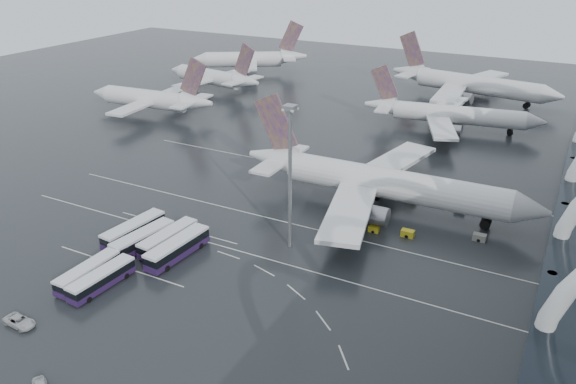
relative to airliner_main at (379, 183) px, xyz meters
The scene contains 25 objects.
ground 29.09m from the airliner_main, 105.41° to the right, with size 420.00×420.00×0.00m, color black.
lane_marking_near 30.99m from the airliner_main, 104.42° to the right, with size 120.00×0.25×0.01m, color silver.
lane_marking_mid 18.13m from the airliner_main, 116.04° to the right, with size 120.00×0.25×0.01m, color silver.
lane_marking_far 15.57m from the airliner_main, 121.37° to the left, with size 120.00×0.25×0.01m, color silver.
bus_bay_line_south 54.07m from the airliner_main, 125.96° to the right, with size 28.00×0.25×0.01m, color silver.
bus_bay_line_north 42.27m from the airliner_main, 138.92° to the right, with size 28.00×0.25×0.01m, color silver.
airliner_main is the anchor object (origin of this frame).
airliner_gate_b 59.79m from the airliner_main, 89.75° to the left, with size 51.92×46.22×18.04m.
airliner_gate_c 97.40m from the airliner_main, 90.95° to the left, with size 60.63×55.29×21.62m.
jet_remote_west 91.62m from the airliner_main, 160.54° to the left, with size 45.43×36.61×19.79m.
jet_remote_mid 109.03m from the airliner_main, 143.07° to the left, with size 44.36×35.87×19.31m.
jet_remote_far 134.90m from the airliner_main, 132.80° to the left, with size 44.72×36.69×21.28m.
bus_row_near_a 50.16m from the airliner_main, 135.78° to the right, with size 4.30×13.83×3.35m.
bus_row_near_b 48.85m from the airliner_main, 131.10° to the right, with size 4.62×13.43×3.24m.
bus_row_near_c 44.54m from the airliner_main, 129.23° to the right, with size 3.90×13.29×3.23m.
bus_row_near_d 43.95m from the airliner_main, 123.71° to the right, with size 4.03×14.20×3.46m.
bus_row_far_b 59.37m from the airliner_main, 123.31° to the right, with size 3.03×12.26×3.01m.
bus_row_far_c 57.86m from the airliner_main, 120.31° to the right, with size 3.46×12.40×3.02m.
van_curve_a 70.94m from the airliner_main, 117.53° to the right, with size 2.37×5.14×1.43m, color silver.
floodlight_mast 27.57m from the airliner_main, 109.94° to the right, with size 2.05×2.05×26.69m.
gse_cart_belly_a 14.51m from the airliner_main, 46.12° to the right, with size 2.43×1.44×1.33m, color gold.
gse_cart_belly_b 17.63m from the airliner_main, 20.02° to the left, with size 2.11×1.25×1.15m, color slate.
gse_cart_belly_c 12.55m from the airliner_main, 73.94° to the right, with size 2.08×1.23×1.13m, color gold.
gse_cart_belly_d 22.93m from the airliner_main, 13.04° to the right, with size 2.39×1.41×1.30m, color slate.
gse_cart_belly_e 9.23m from the airliner_main, 40.32° to the left, with size 1.92×1.13×1.05m, color gold.
Camera 1 is at (40.97, -75.86, 51.75)m, focal length 35.00 mm.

